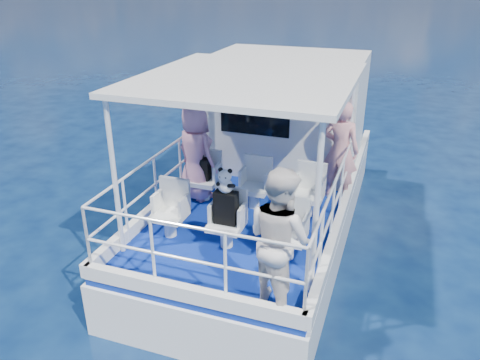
% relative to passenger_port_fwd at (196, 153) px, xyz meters
% --- Properties ---
extents(ground, '(2000.00, 2000.00, 0.00)m').
position_rel_passenger_port_fwd_xyz_m(ground, '(1.05, -0.22, -1.73)').
color(ground, '#08193B').
rests_on(ground, ground).
extents(hull, '(3.00, 7.00, 1.60)m').
position_rel_passenger_port_fwd_xyz_m(hull, '(1.05, 0.78, -1.73)').
color(hull, white).
rests_on(hull, ground).
extents(deck, '(2.90, 6.90, 0.10)m').
position_rel_passenger_port_fwd_xyz_m(deck, '(1.05, 0.78, -0.88)').
color(deck, navy).
rests_on(deck, hull).
extents(cabin, '(2.85, 2.00, 2.20)m').
position_rel_passenger_port_fwd_xyz_m(cabin, '(1.05, 2.08, 0.27)').
color(cabin, white).
rests_on(cabin, deck).
extents(canopy, '(3.00, 3.20, 0.08)m').
position_rel_passenger_port_fwd_xyz_m(canopy, '(1.05, -0.42, 1.41)').
color(canopy, white).
rests_on(canopy, cabin).
extents(canopy_posts, '(2.77, 2.97, 2.20)m').
position_rel_passenger_port_fwd_xyz_m(canopy_posts, '(1.05, -0.47, 0.27)').
color(canopy_posts, white).
rests_on(canopy_posts, deck).
extents(railings, '(2.84, 3.59, 1.00)m').
position_rel_passenger_port_fwd_xyz_m(railings, '(1.05, -0.80, -0.33)').
color(railings, white).
rests_on(railings, deck).
extents(seat_port_fwd, '(0.48, 0.46, 0.38)m').
position_rel_passenger_port_fwd_xyz_m(seat_port_fwd, '(0.15, -0.02, -0.64)').
color(seat_port_fwd, white).
rests_on(seat_port_fwd, deck).
extents(seat_center_fwd, '(0.48, 0.46, 0.38)m').
position_rel_passenger_port_fwd_xyz_m(seat_center_fwd, '(1.05, -0.02, -0.64)').
color(seat_center_fwd, white).
rests_on(seat_center_fwd, deck).
extents(seat_stbd_fwd, '(0.48, 0.46, 0.38)m').
position_rel_passenger_port_fwd_xyz_m(seat_stbd_fwd, '(1.95, -0.02, -0.64)').
color(seat_stbd_fwd, white).
rests_on(seat_stbd_fwd, deck).
extents(seat_port_aft, '(0.48, 0.46, 0.38)m').
position_rel_passenger_port_fwd_xyz_m(seat_port_aft, '(0.15, -1.32, -0.64)').
color(seat_port_aft, white).
rests_on(seat_port_aft, deck).
extents(seat_center_aft, '(0.48, 0.46, 0.38)m').
position_rel_passenger_port_fwd_xyz_m(seat_center_aft, '(1.05, -1.32, -0.64)').
color(seat_center_aft, white).
rests_on(seat_center_aft, deck).
extents(seat_stbd_aft, '(0.48, 0.46, 0.38)m').
position_rel_passenger_port_fwd_xyz_m(seat_stbd_aft, '(1.95, -1.32, -0.64)').
color(seat_stbd_aft, white).
rests_on(seat_stbd_aft, deck).
extents(passenger_port_fwd, '(0.74, 0.66, 1.66)m').
position_rel_passenger_port_fwd_xyz_m(passenger_port_fwd, '(0.00, 0.00, 0.00)').
color(passenger_port_fwd, pink).
rests_on(passenger_port_fwd, deck).
extents(passenger_stbd_fwd, '(0.69, 0.51, 1.73)m').
position_rel_passenger_port_fwd_xyz_m(passenger_stbd_fwd, '(2.30, 0.82, 0.04)').
color(passenger_stbd_fwd, pink).
rests_on(passenger_stbd_fwd, deck).
extents(passenger_stbd_aft, '(1.07, 1.03, 1.74)m').
position_rel_passenger_port_fwd_xyz_m(passenger_stbd_aft, '(2.07, -2.28, 0.04)').
color(passenger_stbd_aft, silver).
rests_on(passenger_stbd_aft, deck).
extents(backpack_port, '(0.29, 0.16, 0.38)m').
position_rel_passenger_port_fwd_xyz_m(backpack_port, '(0.11, -0.03, -0.26)').
color(backpack_port, black).
rests_on(backpack_port, seat_port_fwd).
extents(backpack_center, '(0.32, 0.18, 0.48)m').
position_rel_passenger_port_fwd_xyz_m(backpack_center, '(1.05, -1.32, -0.21)').
color(backpack_center, black).
rests_on(backpack_center, seat_center_aft).
extents(compact_camera, '(0.10, 0.06, 0.06)m').
position_rel_passenger_port_fwd_xyz_m(compact_camera, '(0.11, -0.03, -0.04)').
color(compact_camera, black).
rests_on(compact_camera, backpack_port).
extents(panda, '(0.23, 0.19, 0.36)m').
position_rel_passenger_port_fwd_xyz_m(panda, '(1.05, -1.32, 0.21)').
color(panda, silver).
rests_on(panda, backpack_center).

